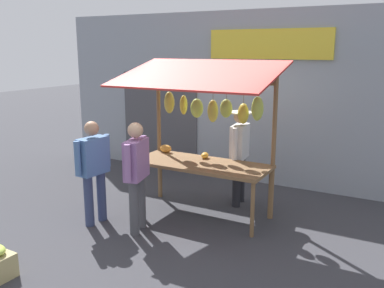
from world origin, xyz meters
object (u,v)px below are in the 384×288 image
at_px(market_stall, 203,120).
at_px(shopper_with_shopping_bag, 137,169).
at_px(vendor_with_sunhat, 239,149).
at_px(shopper_in_grey_tee, 94,165).

bearing_deg(market_stall, shopper_with_shopping_bag, 63.66).
relative_size(market_stall, shopper_with_shopping_bag, 1.52).
bearing_deg(vendor_with_sunhat, shopper_with_shopping_bag, -33.64).
relative_size(vendor_with_sunhat, shopper_with_shopping_bag, 1.01).
relative_size(vendor_with_sunhat, shopper_in_grey_tee, 1.03).
xyz_separation_m(vendor_with_sunhat, shopper_with_shopping_bag, (0.88, 1.76, -0.03)).
bearing_deg(shopper_with_shopping_bag, vendor_with_sunhat, -40.57).
xyz_separation_m(vendor_with_sunhat, shopper_in_grey_tee, (1.63, 1.84, -0.06)).
bearing_deg(market_stall, vendor_with_sunhat, -117.39).
bearing_deg(shopper_in_grey_tee, vendor_with_sunhat, -36.50).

